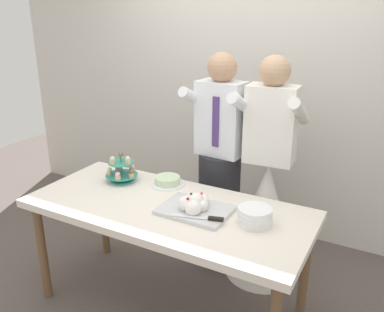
{
  "coord_description": "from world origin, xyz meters",
  "views": [
    {
      "loc": [
        1.22,
        -1.91,
        1.93
      ],
      "look_at": [
        0.1,
        0.15,
        1.07
      ],
      "focal_mm": 37.69,
      "sensor_mm": 36.0,
      "label": 1
    }
  ],
  "objects_px": {
    "dessert_table": "(167,216)",
    "round_cake": "(168,181)",
    "person_groom": "(220,175)",
    "person_bride": "(266,204)",
    "main_cake_tray": "(195,206)",
    "cupcake_stand": "(122,171)",
    "plate_stack": "(255,216)"
  },
  "relations": [
    {
      "from": "round_cake",
      "to": "person_groom",
      "type": "height_order",
      "value": "person_groom"
    },
    {
      "from": "person_groom",
      "to": "person_bride",
      "type": "height_order",
      "value": "same"
    },
    {
      "from": "cupcake_stand",
      "to": "plate_stack",
      "type": "relative_size",
      "value": 1.15
    },
    {
      "from": "main_cake_tray",
      "to": "round_cake",
      "type": "xyz_separation_m",
      "value": [
        -0.36,
        0.27,
        -0.02
      ]
    },
    {
      "from": "plate_stack",
      "to": "round_cake",
      "type": "xyz_separation_m",
      "value": [
        -0.73,
        0.23,
        -0.02
      ]
    },
    {
      "from": "dessert_table",
      "to": "main_cake_tray",
      "type": "bearing_deg",
      "value": 1.94
    },
    {
      "from": "person_groom",
      "to": "plate_stack",
      "type": "bearing_deg",
      "value": -50.68
    },
    {
      "from": "cupcake_stand",
      "to": "person_groom",
      "type": "bearing_deg",
      "value": 42.01
    },
    {
      "from": "dessert_table",
      "to": "cupcake_stand",
      "type": "relative_size",
      "value": 7.83
    },
    {
      "from": "main_cake_tray",
      "to": "person_bride",
      "type": "height_order",
      "value": "person_bride"
    },
    {
      "from": "cupcake_stand",
      "to": "person_groom",
      "type": "height_order",
      "value": "person_groom"
    },
    {
      "from": "dessert_table",
      "to": "main_cake_tray",
      "type": "xyz_separation_m",
      "value": [
        0.19,
        0.01,
        0.12
      ]
    },
    {
      "from": "round_cake",
      "to": "main_cake_tray",
      "type": "bearing_deg",
      "value": -37.02
    },
    {
      "from": "round_cake",
      "to": "plate_stack",
      "type": "bearing_deg",
      "value": -17.76
    },
    {
      "from": "dessert_table",
      "to": "cupcake_stand",
      "type": "xyz_separation_m",
      "value": [
        -0.49,
        0.18,
        0.15
      ]
    },
    {
      "from": "round_cake",
      "to": "person_groom",
      "type": "bearing_deg",
      "value": 60.02
    },
    {
      "from": "main_cake_tray",
      "to": "dessert_table",
      "type": "bearing_deg",
      "value": -178.06
    },
    {
      "from": "main_cake_tray",
      "to": "plate_stack",
      "type": "relative_size",
      "value": 2.15
    },
    {
      "from": "dessert_table",
      "to": "round_cake",
      "type": "bearing_deg",
      "value": 121.18
    },
    {
      "from": "dessert_table",
      "to": "plate_stack",
      "type": "height_order",
      "value": "plate_stack"
    },
    {
      "from": "round_cake",
      "to": "person_groom",
      "type": "xyz_separation_m",
      "value": [
        0.22,
        0.39,
        -0.05
      ]
    },
    {
      "from": "person_groom",
      "to": "main_cake_tray",
      "type": "bearing_deg",
      "value": -78.1
    },
    {
      "from": "cupcake_stand",
      "to": "person_groom",
      "type": "relative_size",
      "value": 0.14
    },
    {
      "from": "plate_stack",
      "to": "person_groom",
      "type": "xyz_separation_m",
      "value": [
        -0.51,
        0.62,
        -0.08
      ]
    },
    {
      "from": "dessert_table",
      "to": "main_cake_tray",
      "type": "height_order",
      "value": "main_cake_tray"
    },
    {
      "from": "main_cake_tray",
      "to": "person_groom",
      "type": "bearing_deg",
      "value": 101.9
    },
    {
      "from": "cupcake_stand",
      "to": "person_bride",
      "type": "relative_size",
      "value": 0.14
    },
    {
      "from": "person_bride",
      "to": "plate_stack",
      "type": "bearing_deg",
      "value": -77.65
    },
    {
      "from": "dessert_table",
      "to": "person_groom",
      "type": "relative_size",
      "value": 1.08
    },
    {
      "from": "dessert_table",
      "to": "person_bride",
      "type": "distance_m",
      "value": 0.81
    },
    {
      "from": "cupcake_stand",
      "to": "round_cake",
      "type": "height_order",
      "value": "cupcake_stand"
    },
    {
      "from": "person_groom",
      "to": "dessert_table",
      "type": "bearing_deg",
      "value": -94.62
    }
  ]
}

